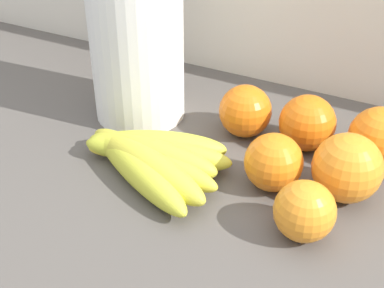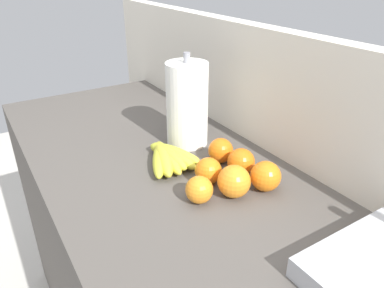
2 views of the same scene
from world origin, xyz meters
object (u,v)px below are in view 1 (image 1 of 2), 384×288
object	(u,v)px
orange_back_left	(304,212)
orange_right	(245,111)
orange_center	(347,168)
orange_front	(379,137)
paper_towel_roll	(136,31)
orange_back_right	(307,123)
banana_bunch	(150,157)
orange_far_right	(274,162)

from	to	relation	value
orange_back_left	orange_right	bearing A→B (deg)	129.40
orange_right	orange_back_left	bearing A→B (deg)	-50.60
orange_center	orange_right	bearing A→B (deg)	154.69
orange_right	orange_front	size ratio (longest dim) A/B	0.93
paper_towel_roll	orange_back_right	bearing A→B (deg)	5.40
orange_back_right	orange_center	bearing A→B (deg)	-48.36
orange_front	orange_back_right	world-z (taller)	orange_front
orange_back_right	orange_back_left	xyz separation A→B (m)	(0.05, -0.17, -0.00)
banana_bunch	orange_back_right	bearing A→B (deg)	40.97
orange_right	orange_back_left	distance (m)	0.21
orange_front	paper_towel_roll	distance (m)	0.35
orange_back_right	paper_towel_roll	world-z (taller)	paper_towel_roll
orange_back_right	orange_back_left	world-z (taller)	orange_back_right
orange_right	orange_back_right	size ratio (longest dim) A/B	0.96
orange_back_right	paper_towel_roll	xyz separation A→B (m)	(-0.24, -0.02, 0.09)
orange_center	paper_towel_roll	distance (m)	0.33
orange_front	orange_back_left	size ratio (longest dim) A/B	1.15
orange_back_left	paper_towel_roll	xyz separation A→B (m)	(-0.29, 0.14, 0.10)
orange_far_right	orange_back_right	size ratio (longest dim) A/B	0.95
orange_far_right	orange_back_left	bearing A→B (deg)	-48.98
orange_center	orange_front	world-z (taller)	orange_center
orange_right	orange_back_right	world-z (taller)	orange_back_right
banana_bunch	orange_back_left	world-z (taller)	orange_back_left
orange_front	orange_right	bearing A→B (deg)	-176.35
paper_towel_roll	banana_bunch	bearing A→B (deg)	-54.24
orange_center	orange_back_right	distance (m)	0.11
orange_far_right	orange_center	bearing A→B (deg)	13.57
orange_front	paper_towel_roll	size ratio (longest dim) A/B	0.27
orange_back_right	orange_front	bearing A→B (deg)	3.31
orange_far_right	paper_towel_roll	world-z (taller)	paper_towel_roll
orange_far_right	orange_center	size ratio (longest dim) A/B	0.86
orange_back_right	orange_back_left	size ratio (longest dim) A/B	1.11
orange_center	orange_back_right	size ratio (longest dim) A/B	1.10
paper_towel_roll	orange_right	bearing A→B (deg)	6.15
orange_far_right	orange_front	size ratio (longest dim) A/B	0.91
banana_bunch	orange_back_left	size ratio (longest dim) A/B	3.03
banana_bunch	orange_far_right	size ratio (longest dim) A/B	2.89
orange_right	paper_towel_roll	distance (m)	0.18
banana_bunch	orange_center	world-z (taller)	orange_center
banana_bunch	orange_right	size ratio (longest dim) A/B	2.84
orange_center	paper_towel_roll	bearing A→B (deg)	169.71
orange_right	orange_front	xyz separation A→B (m)	(0.18, 0.01, 0.00)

